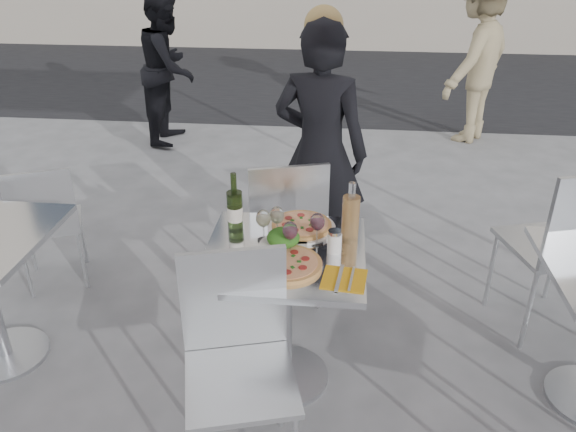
# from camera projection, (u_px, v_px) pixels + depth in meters

# --- Properties ---
(ground) EXTENTS (80.00, 80.00, 0.00)m
(ground) POSITION_uv_depth(u_px,v_px,m) (285.00, 377.00, 2.86)
(ground) COLOR #5E5F61
(street_asphalt) EXTENTS (24.00, 5.00, 0.00)m
(street_asphalt) POSITION_uv_depth(u_px,v_px,m) (331.00, 76.00, 8.60)
(street_asphalt) COLOR black
(street_asphalt) RESTS_ON ground
(main_table) EXTENTS (0.72, 0.72, 0.75)m
(main_table) POSITION_uv_depth(u_px,v_px,m) (285.00, 290.00, 2.61)
(main_table) COLOR #B7BABF
(main_table) RESTS_ON ground
(chair_far) EXTENTS (0.54, 0.55, 0.95)m
(chair_far) POSITION_uv_depth(u_px,v_px,m) (285.00, 222.00, 3.16)
(chair_far) COLOR silver
(chair_far) RESTS_ON ground
(chair_near) EXTENTS (0.53, 0.54, 0.94)m
(chair_near) POSITION_uv_depth(u_px,v_px,m) (238.00, 348.00, 2.23)
(chair_near) COLOR silver
(chair_near) RESTS_ON ground
(side_chair_lfar) EXTENTS (0.50, 0.51, 0.83)m
(side_chair_lfar) POSITION_uv_depth(u_px,v_px,m) (46.00, 218.00, 3.37)
(side_chair_lfar) COLOR silver
(side_chair_lfar) RESTS_ON ground
(side_chair_rfar) EXTENTS (0.58, 0.59, 1.02)m
(side_chair_rfar) POSITION_uv_depth(u_px,v_px,m) (568.00, 240.00, 2.90)
(side_chair_rfar) COLOR silver
(side_chair_rfar) RESTS_ON ground
(woman_diner) EXTENTS (0.67, 0.52, 1.62)m
(woman_diner) POSITION_uv_depth(u_px,v_px,m) (320.00, 152.00, 3.45)
(woman_diner) COLOR black
(woman_diner) RESTS_ON ground
(pedestrian_a) EXTENTS (0.59, 0.75, 1.53)m
(pedestrian_a) POSITION_uv_depth(u_px,v_px,m) (169.00, 68.00, 5.71)
(pedestrian_a) COLOR black
(pedestrian_a) RESTS_ON ground
(pedestrian_b) EXTENTS (1.14, 1.26, 1.70)m
(pedestrian_b) POSITION_uv_depth(u_px,v_px,m) (476.00, 59.00, 5.69)
(pedestrian_b) COLOR #9D8C65
(pedestrian_b) RESTS_ON ground
(pizza_near) EXTENTS (0.31, 0.31, 0.02)m
(pizza_near) POSITION_uv_depth(u_px,v_px,m) (287.00, 264.00, 2.40)
(pizza_near) COLOR tan
(pizza_near) RESTS_ON main_table
(pizza_far) EXTENTS (0.33, 0.33, 0.03)m
(pizza_far) POSITION_uv_depth(u_px,v_px,m) (302.00, 226.00, 2.69)
(pizza_far) COLOR white
(pizza_far) RESTS_ON main_table
(salad_plate) EXTENTS (0.22, 0.22, 0.09)m
(salad_plate) POSITION_uv_depth(u_px,v_px,m) (283.00, 239.00, 2.54)
(salad_plate) COLOR white
(salad_plate) RESTS_ON main_table
(wine_bottle) EXTENTS (0.07, 0.08, 0.29)m
(wine_bottle) POSITION_uv_depth(u_px,v_px,m) (235.00, 209.00, 2.64)
(wine_bottle) COLOR #30481B
(wine_bottle) RESTS_ON main_table
(carafe) EXTENTS (0.08, 0.08, 0.29)m
(carafe) POSITION_uv_depth(u_px,v_px,m) (351.00, 217.00, 2.55)
(carafe) COLOR tan
(carafe) RESTS_ON main_table
(sugar_shaker) EXTENTS (0.06, 0.06, 0.11)m
(sugar_shaker) POSITION_uv_depth(u_px,v_px,m) (334.00, 241.00, 2.49)
(sugar_shaker) COLOR white
(sugar_shaker) RESTS_ON main_table
(wineglass_white_a) EXTENTS (0.07, 0.07, 0.16)m
(wineglass_white_a) POSITION_uv_depth(u_px,v_px,m) (263.00, 219.00, 2.55)
(wineglass_white_a) COLOR white
(wineglass_white_a) RESTS_ON main_table
(wineglass_white_b) EXTENTS (0.07, 0.07, 0.16)m
(wineglass_white_b) POSITION_uv_depth(u_px,v_px,m) (277.00, 216.00, 2.58)
(wineglass_white_b) COLOR white
(wineglass_white_b) RESTS_ON main_table
(wineglass_red_a) EXTENTS (0.07, 0.07, 0.16)m
(wineglass_red_a) POSITION_uv_depth(u_px,v_px,m) (290.00, 232.00, 2.45)
(wineglass_red_a) COLOR white
(wineglass_red_a) RESTS_ON main_table
(wineglass_red_b) EXTENTS (0.07, 0.07, 0.16)m
(wineglass_red_b) POSITION_uv_depth(u_px,v_px,m) (317.00, 223.00, 2.52)
(wineglass_red_b) COLOR white
(wineglass_red_b) RESTS_ON main_table
(napkin_left) EXTENTS (0.24, 0.24, 0.01)m
(napkin_left) POSITION_uv_depth(u_px,v_px,m) (216.00, 271.00, 2.36)
(napkin_left) COLOR orange
(napkin_left) RESTS_ON main_table
(napkin_right) EXTENTS (0.20, 0.20, 0.01)m
(napkin_right) POSITION_uv_depth(u_px,v_px,m) (344.00, 279.00, 2.32)
(napkin_right) COLOR orange
(napkin_right) RESTS_ON main_table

